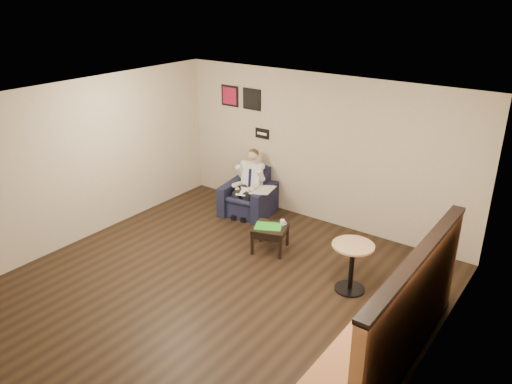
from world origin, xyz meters
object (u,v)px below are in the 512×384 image
Objects in this scene: armchair at (248,193)px; banquette at (388,305)px; smartphone at (276,223)px; cafe_table at (351,267)px; coffee_mug at (282,222)px; side_table at (270,238)px; green_folder at (268,226)px; seated_man at (245,187)px.

armchair is 4.51m from banquette.
smartphone is 1.72m from cafe_table.
coffee_mug is at bearing 148.02° from banquette.
armchair is 9.73× the size of coffee_mug.
banquette is (2.63, -1.56, 0.31)m from smartphone.
side_table is 3.02m from banquette.
armchair is 2.05× the size of green_folder.
cafe_table is at bearing -33.39° from armchair.
smartphone is at bearing 149.40° from banquette.
seated_man is at bearing -90.00° from armchair.
green_folder is at bearing 170.70° from cafe_table.
side_table is 0.71× the size of cafe_table.
coffee_mug is 2.95m from banquette.
coffee_mug is at bearing 51.85° from side_table.
side_table is at bearing -48.28° from armchair.
side_table is 0.23m from green_folder.
seated_man is 1.59× the size of cafe_table.
coffee_mug is at bearing -7.10° from smartphone.
side_table is at bearing -45.25° from seated_man.
smartphone is (1.18, -0.69, -0.16)m from seated_man.
coffee_mug is at bearing -36.95° from seated_man.
smartphone is (-0.00, 0.17, 0.23)m from side_table.
armchair is 0.20m from seated_man.
side_table is 0.28m from smartphone.
armchair is at bearing 148.37° from banquette.
armchair is 0.31× the size of banquette.
coffee_mug is 0.68× the size of smartphone.
cafe_table is (1.52, -0.47, -0.11)m from coffee_mug.
green_folder is at bearing -46.66° from seated_man.
banquette is 3.90× the size of cafe_table.
coffee_mug is at bearing 51.85° from green_folder.
green_folder is (1.16, -0.88, -0.16)m from seated_man.
armchair reaches higher than smartphone.
banquette reaches higher than coffee_mug.
green_folder is 1.70m from cafe_table.
armchair is 1.55m from coffee_mug.
seated_man reaches higher than smartphone.
armchair is 1.68× the size of side_table.
banquette is 1.51m from cafe_table.
smartphone is 3.07m from banquette.
cafe_table reaches higher than coffee_mug.
seated_man is at bearing 157.81° from cafe_table.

